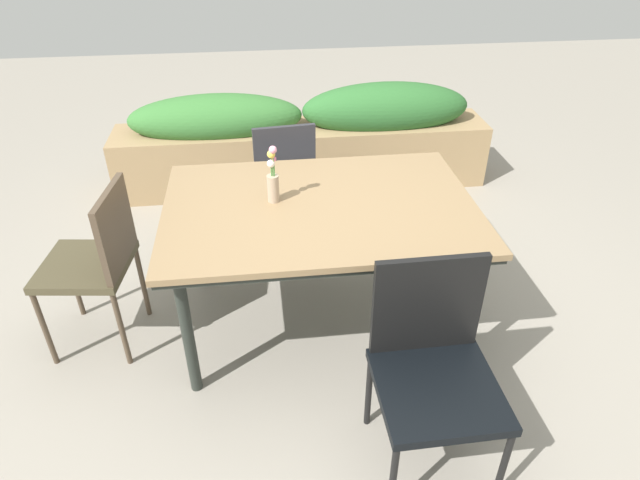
# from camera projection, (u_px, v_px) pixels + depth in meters

# --- Properties ---
(ground_plane) EXTENTS (12.00, 12.00, 0.00)m
(ground_plane) POSITION_uv_depth(u_px,v_px,m) (312.00, 328.00, 3.06)
(ground_plane) COLOR gray
(dining_table) EXTENTS (1.54, 1.07, 0.75)m
(dining_table) POSITION_uv_depth(u_px,v_px,m) (320.00, 215.00, 2.75)
(dining_table) COLOR #8C704C
(dining_table) RESTS_ON ground
(chair_far_side) EXTENTS (0.44, 0.44, 0.86)m
(chair_far_side) POSITION_uv_depth(u_px,v_px,m) (283.00, 173.00, 3.57)
(chair_far_side) COLOR #29253D
(chair_far_side) RESTS_ON ground
(chair_near_right) EXTENTS (0.48, 0.48, 0.90)m
(chair_near_right) POSITION_uv_depth(u_px,v_px,m) (433.00, 361.00, 2.17)
(chair_near_right) COLOR black
(chair_near_right) RESTS_ON ground
(chair_end_left) EXTENTS (0.47, 0.47, 0.90)m
(chair_end_left) POSITION_uv_depth(u_px,v_px,m) (97.00, 257.00, 2.72)
(chair_end_left) COLOR #463F2A
(chair_end_left) RESTS_ON ground
(flower_vase) EXTENTS (0.06, 0.06, 0.30)m
(flower_vase) POSITION_uv_depth(u_px,v_px,m) (273.00, 179.00, 2.68)
(flower_vase) COLOR tan
(flower_vase) RESTS_ON dining_table
(planter_box) EXTENTS (2.91, 0.47, 0.81)m
(planter_box) POSITION_uv_depth(u_px,v_px,m) (304.00, 140.00, 4.32)
(planter_box) COLOR #9E7F56
(planter_box) RESTS_ON ground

